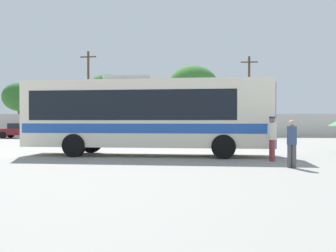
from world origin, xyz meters
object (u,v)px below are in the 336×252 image
Objects in this scene: attendant_by_bus_door at (272,136)px; passenger_waiting_on_apron at (292,141)px; parked_car_leftmost_maroon at (22,130)px; roadside_tree_midright at (193,87)px; coach_bus_cream_blue at (145,113)px; roadside_tree_left at (19,97)px; roadside_tree_midleft at (108,93)px; parked_car_second_silver at (78,130)px; utility_pole_far at (249,95)px; utility_pole_near at (88,92)px.

passenger_waiting_on_apron is (0.20, -2.31, -0.09)m from attendant_by_bus_door.
passenger_waiting_on_apron is 0.37× the size of parked_car_leftmost_maroon.
coach_bus_cream_blue is at bearing -95.49° from roadside_tree_midright.
roadside_tree_midleft is (9.55, 2.17, 0.56)m from roadside_tree_left.
passenger_waiting_on_apron is 0.28× the size of roadside_tree_left.
coach_bus_cream_blue reaches higher than parked_car_second_silver.
utility_pole_far reaches higher than roadside_tree_left.
attendant_by_bus_door is 0.21× the size of utility_pole_far.
coach_bus_cream_blue is at bearing -70.20° from utility_pole_near.
roadside_tree_midleft is at bearing 173.22° from roadside_tree_midright.
roadside_tree_midright is at bearing 2.93° from roadside_tree_left.
utility_pole_far is at bearing 20.54° from parked_car_second_silver.
parked_car_leftmost_maroon is 8.31m from roadside_tree_left.
parked_car_second_silver is at bearing 123.22° from attendant_by_bus_door.
utility_pole_far is 25.42m from roadside_tree_left.
coach_bus_cream_blue is at bearing -75.09° from roadside_tree_midleft.
roadside_tree_midright reaches higher than roadside_tree_left.
roadside_tree_midright is at bearing -6.78° from roadside_tree_midleft.
parked_car_second_silver is at bearing 114.19° from coach_bus_cream_blue.
utility_pole_far reaches higher than parked_car_leftmost_maroon.
utility_pole_near is at bearing -179.09° from utility_pole_far.
roadside_tree_left is at bearing -167.19° from roadside_tree_midleft.
passenger_waiting_on_apron reaches higher than parked_car_second_silver.
roadside_tree_left is (-22.30, 27.87, 3.28)m from attendant_by_bus_door.
parked_car_second_silver is at bearing -96.13° from roadside_tree_midleft.
roadside_tree_left is at bearing 126.71° from passenger_waiting_on_apron.
attendant_by_bus_door is 25.06m from parked_car_second_silver.
attendant_by_bus_door reaches higher than parked_car_second_silver.
utility_pole_far is 1.21× the size of roadside_tree_midleft.
parked_car_leftmost_maroon is (-19.34, 23.37, -0.18)m from passenger_waiting_on_apron.
utility_pole_far is at bearing -15.01° from roadside_tree_midright.
roadside_tree_midleft is (1.49, 3.05, 0.09)m from utility_pole_near.
attendant_by_bus_door is 0.23× the size of roadside_tree_midright.
utility_pole_near is 1.08× the size of utility_pole_far.
attendant_by_bus_door is 0.40× the size of parked_car_leftmost_maroon.
parked_car_second_silver is 18.35m from utility_pole_far.
parked_car_leftmost_maroon is at bearing 126.40° from coach_bus_cream_blue.
parked_car_leftmost_maroon is at bearing 129.62° from passenger_waiting_on_apron.
coach_bus_cream_blue is at bearing -53.60° from parked_car_leftmost_maroon.
attendant_by_bus_door is 0.30× the size of roadside_tree_left.
roadside_tree_midright reaches higher than attendant_by_bus_door.
roadside_tree_midright is at bearing 36.02° from parked_car_second_silver.
utility_pole_near is 17.36m from utility_pole_far.
roadside_tree_midright reaches higher than parked_car_leftmost_maroon.
parked_car_second_silver is 0.59× the size of roadside_tree_midleft.
passenger_waiting_on_apron is 0.19× the size of utility_pole_far.
roadside_tree_left is 9.81m from roadside_tree_midleft.
coach_bus_cream_blue is at bearing 155.85° from attendant_by_bus_door.
utility_pole_near reaches higher than roadside_tree_midright.
attendant_by_bus_door is 1.09× the size of passenger_waiting_on_apron.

